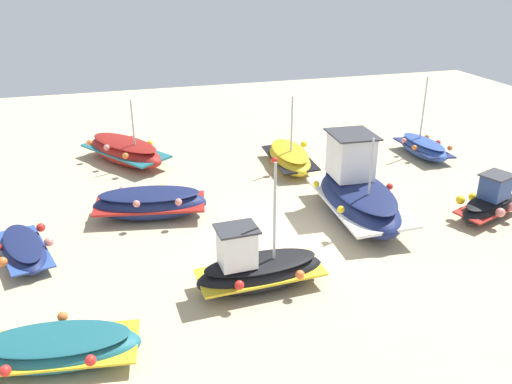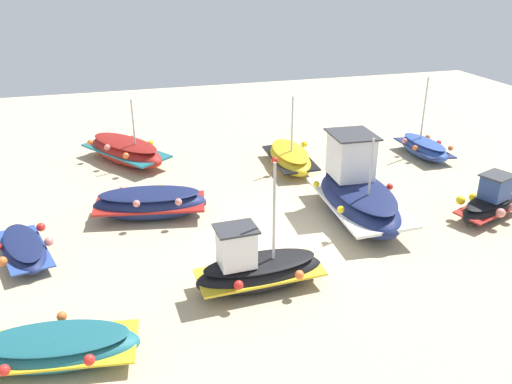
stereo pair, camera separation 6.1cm
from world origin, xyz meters
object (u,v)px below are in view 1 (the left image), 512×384
at_px(fishing_boat_1, 423,147).
at_px(fishing_boat_7, 289,157).
at_px(fishing_boat_2, 150,203).
at_px(fishing_boat_8, 490,203).
at_px(fishing_boat_6, 24,249).
at_px(person_walking, 368,148).
at_px(fishing_boat_3, 125,151).
at_px(fishing_boat_5, 257,269).
at_px(fishing_boat_0, 357,193).
at_px(fishing_boat_4, 57,348).

bearing_deg(fishing_boat_1, fishing_boat_7, -93.60).
height_order(fishing_boat_2, fishing_boat_8, fishing_boat_8).
distance_m(fishing_boat_6, person_walking, 14.71).
distance_m(fishing_boat_3, fishing_boat_5, 11.96).
distance_m(fishing_boat_0, fishing_boat_6, 11.40).
bearing_deg(fishing_boat_7, fishing_boat_4, 140.67).
bearing_deg(fishing_boat_1, fishing_boat_3, -103.03).
bearing_deg(fishing_boat_5, fishing_boat_6, -31.50).
bearing_deg(fishing_boat_8, person_walking, 87.12).
bearing_deg(person_walking, fishing_boat_5, 135.03).
bearing_deg(fishing_boat_2, fishing_boat_0, -5.25).
xyz_separation_m(fishing_boat_2, person_walking, (-9.97, -2.31, 0.39)).
distance_m(fishing_boat_3, person_walking, 11.16).
height_order(fishing_boat_8, person_walking, fishing_boat_8).
relative_size(fishing_boat_0, fishing_boat_7, 1.34).
bearing_deg(fishing_boat_2, fishing_boat_6, -145.89).
bearing_deg(fishing_boat_5, fishing_boat_8, -170.82).
height_order(fishing_boat_2, fishing_boat_4, fishing_boat_2).
bearing_deg(fishing_boat_2, fishing_boat_8, -6.12).
bearing_deg(fishing_boat_7, fishing_boat_6, 118.73).
bearing_deg(fishing_boat_4, fishing_boat_8, -157.87).
relative_size(fishing_boat_3, fishing_boat_7, 1.25).
relative_size(fishing_boat_4, fishing_boat_6, 1.15).
relative_size(fishing_boat_0, fishing_boat_8, 1.69).
relative_size(fishing_boat_1, fishing_boat_8, 1.19).
distance_m(fishing_boat_5, fishing_boat_8, 9.59).
xyz_separation_m(fishing_boat_0, fishing_boat_1, (-6.04, -5.02, -0.48)).
bearing_deg(person_walking, fishing_boat_2, 102.10).
distance_m(fishing_boat_4, fishing_boat_6, 5.40).
height_order(fishing_boat_0, person_walking, fishing_boat_0).
relative_size(fishing_boat_5, person_walking, 2.31).
distance_m(fishing_boat_1, fishing_boat_8, 6.66).
relative_size(fishing_boat_1, fishing_boat_2, 0.88).
distance_m(fishing_boat_7, fishing_boat_8, 8.67).
height_order(fishing_boat_3, fishing_boat_7, fishing_boat_7).
height_order(fishing_boat_3, fishing_boat_6, fishing_boat_3).
bearing_deg(fishing_boat_3, fishing_boat_0, -169.29).
distance_m(fishing_boat_1, person_walking, 3.43).
relative_size(fishing_boat_0, fishing_boat_1, 1.42).
relative_size(fishing_boat_0, fishing_boat_2, 1.25).
height_order(fishing_boat_1, fishing_boat_7, fishing_boat_1).
bearing_deg(person_walking, fishing_boat_1, -79.29).
height_order(fishing_boat_1, fishing_boat_4, fishing_boat_1).
height_order(fishing_boat_4, fishing_boat_5, fishing_boat_5).
bearing_deg(fishing_boat_8, fishing_boat_1, 56.71).
xyz_separation_m(fishing_boat_1, fishing_boat_2, (13.29, 2.99, 0.11)).
xyz_separation_m(fishing_boat_3, fishing_boat_4, (2.37, 13.20, -0.20)).
xyz_separation_m(fishing_boat_5, fishing_boat_7, (-4.15, -8.85, -0.15)).
relative_size(fishing_boat_2, person_walking, 2.61).
bearing_deg(fishing_boat_6, fishing_boat_7, 99.69).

